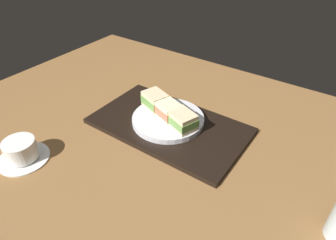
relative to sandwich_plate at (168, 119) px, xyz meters
The scene contains 7 objects.
ground_plane 5.14cm from the sandwich_plate, 118.95° to the left, with size 140.00×100.00×3.00cm, color brown.
serving_tray 1.88cm from the sandwich_plate, 136.66° to the left, with size 45.24×26.10×1.40cm, color black.
sandwich_plate is the anchor object (origin of this frame).
sandwich_near 7.16cm from the sandwich_plate, 163.44° to the left, with size 9.08×8.18×4.85cm.
sandwich_middle 3.24cm from the sandwich_plate, 63.43° to the left, with size 9.13×8.15×4.88cm.
sandwich_far 7.23cm from the sandwich_plate, 16.56° to the right, with size 8.86×7.91×5.16cm.
coffee_cup 40.60cm from the sandwich_plate, 56.19° to the left, with size 13.11×13.11×5.85cm.
Camera 1 is at (-39.04, 54.96, 53.64)cm, focal length 31.45 mm.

